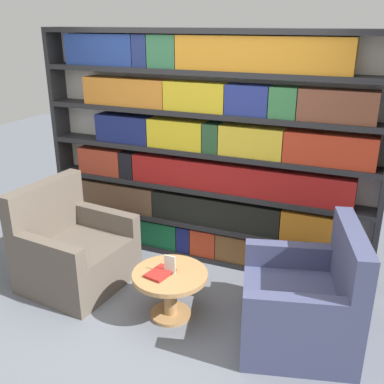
{
  "coord_description": "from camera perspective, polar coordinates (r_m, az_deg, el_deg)",
  "views": [
    {
      "loc": [
        1.6,
        -2.75,
        2.41
      ],
      "look_at": [
        0.15,
        0.68,
        0.99
      ],
      "focal_mm": 42.0,
      "sensor_mm": 36.0,
      "label": 1
    }
  ],
  "objects": [
    {
      "name": "ground_plane",
      "position": [
        3.99,
        -6.02,
        -16.37
      ],
      "size": [
        14.0,
        14.0,
        0.0
      ],
      "primitive_type": "plane",
      "color": "slate"
    },
    {
      "name": "bookshelf",
      "position": [
        4.54,
        1.83,
        4.95
      ],
      "size": [
        3.48,
        0.3,
        2.35
      ],
      "color": "silver",
      "rests_on": "ground_plane"
    },
    {
      "name": "armchair_left",
      "position": [
        4.52,
        -14.85,
        -7.41
      ],
      "size": [
        0.94,
        0.99,
        0.98
      ],
      "rotation": [
        0.0,
        0.0,
        1.47
      ],
      "color": "brown",
      "rests_on": "ground_plane"
    },
    {
      "name": "armchair_right",
      "position": [
        3.75,
        14.0,
        -13.68
      ],
      "size": [
        1.06,
        1.1,
        0.98
      ],
      "rotation": [
        0.0,
        0.0,
        -1.31
      ],
      "color": "#42476B",
      "rests_on": "ground_plane"
    },
    {
      "name": "coffee_table",
      "position": [
        3.91,
        -2.79,
        -11.74
      ],
      "size": [
        0.64,
        0.64,
        0.43
      ],
      "color": "#AD7F4C",
      "rests_on": "ground_plane"
    },
    {
      "name": "table_sign",
      "position": [
        3.81,
        -2.84,
        -9.32
      ],
      "size": [
        0.1,
        0.06,
        0.16
      ],
      "color": "black",
      "rests_on": "coffee_table"
    },
    {
      "name": "stray_book",
      "position": [
        3.82,
        -4.08,
        -10.23
      ],
      "size": [
        0.21,
        0.27,
        0.02
      ],
      "color": "maroon",
      "rests_on": "coffee_table"
    }
  ]
}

